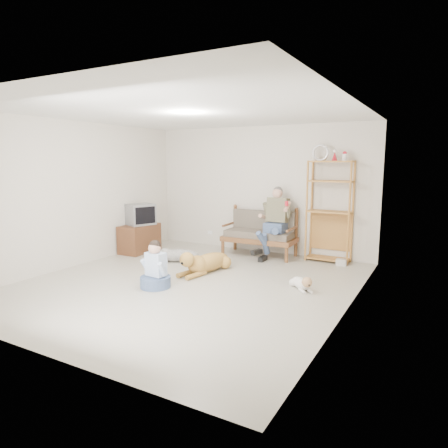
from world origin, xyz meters
The scene contains 17 objects.
floor centered at (0.00, 0.00, 0.00)m, with size 5.50×5.50×0.00m, color #B8B4A2.
ceiling centered at (0.00, 0.00, 2.70)m, with size 5.50×5.50×0.00m, color white.
wall_back centered at (0.00, 2.75, 1.35)m, with size 5.00×5.00×0.00m, color beige.
wall_front centered at (0.00, -2.75, 1.35)m, with size 5.00×5.00×0.00m, color beige.
wall_left centered at (-2.50, 0.00, 1.35)m, with size 5.50×5.50×0.00m, color beige.
wall_right centered at (2.50, 0.00, 1.35)m, with size 5.50×5.50×0.00m, color beige.
loveseat centered at (0.20, 2.38, 0.49)m, with size 1.52×0.75×0.95m.
man centered at (0.54, 2.19, 0.67)m, with size 0.55×0.79×1.28m.
etagere centered at (1.58, 2.55, 1.01)m, with size 0.88×0.38×2.29m.
book_stack centered at (1.90, 2.35, 0.06)m, with size 0.19×0.14×0.12m, color white.
tv_stand centered at (-2.23, 1.37, 0.30)m, with size 0.52×0.91×0.60m.
crt_tv centered at (-2.19, 1.40, 0.82)m, with size 0.60×0.66×0.45m.
wall_outlet centered at (-1.25, 2.73, 0.30)m, with size 0.12×0.02×0.08m, color white.
golden_retriever centered at (-0.12, 0.66, 0.18)m, with size 0.53×1.47×0.45m.
shaggy_dog centered at (-1.08, 1.02, 0.14)m, with size 1.05×0.71×0.36m.
terrier centered at (1.71, 0.57, 0.10)m, with size 0.49×0.51×0.25m.
child centered at (-0.34, -0.43, 0.27)m, with size 0.48×0.48×0.75m.
Camera 1 is at (3.54, -5.19, 1.96)m, focal length 32.00 mm.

